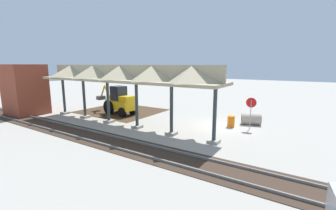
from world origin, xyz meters
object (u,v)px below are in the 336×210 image
(backhoe, at_px, (119,102))
(concrete_pipe, at_px, (251,119))
(stop_sign, at_px, (251,106))
(brick_utility_building, at_px, (25,90))
(traffic_barrel, at_px, (231,121))

(backhoe, xyz_separation_m, concrete_pipe, (-12.08, -3.01, -0.80))
(stop_sign, bearing_deg, brick_utility_building, 17.98)
(brick_utility_building, height_order, traffic_barrel, brick_utility_building)
(stop_sign, bearing_deg, backhoe, 7.35)
(stop_sign, distance_m, brick_utility_building, 21.24)
(concrete_pipe, bearing_deg, backhoe, 13.97)
(backhoe, bearing_deg, traffic_barrel, -172.63)
(concrete_pipe, relative_size, brick_utility_building, 0.35)
(concrete_pipe, height_order, brick_utility_building, brick_utility_building)
(backhoe, distance_m, brick_utility_building, 9.40)
(backhoe, bearing_deg, stop_sign, -172.65)
(concrete_pipe, xyz_separation_m, traffic_barrel, (1.19, 1.60, -0.02))
(backhoe, xyz_separation_m, brick_utility_building, (7.88, 4.97, 1.20))
(stop_sign, relative_size, backhoe, 0.46)
(stop_sign, relative_size, brick_utility_building, 0.50)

